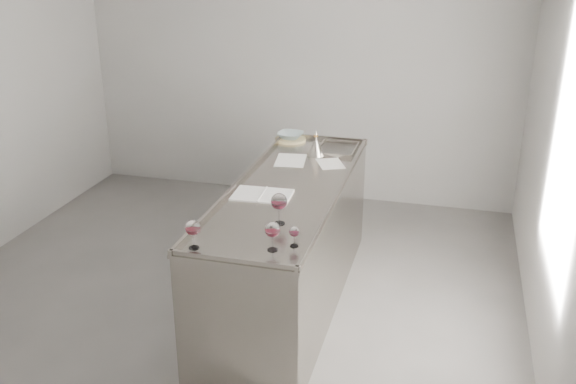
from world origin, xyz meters
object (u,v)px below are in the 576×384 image
(notebook, at_px, (262,195))
(ceramic_bowl, at_px, (290,135))
(counter, at_px, (289,245))
(wine_glass_middle, at_px, (279,202))
(wine_funnel, at_px, (316,147))
(wine_glass_left, at_px, (193,228))
(wine_glass_right, at_px, (272,230))
(wine_glass_small, at_px, (294,232))

(notebook, distance_m, ceramic_bowl, 1.30)
(counter, distance_m, ceramic_bowl, 1.23)
(wine_glass_middle, height_order, ceramic_bowl, wine_glass_middle)
(wine_funnel, bearing_deg, counter, -92.05)
(wine_glass_left, height_order, ceramic_bowl, wine_glass_left)
(wine_glass_left, distance_m, wine_glass_right, 0.45)
(counter, distance_m, wine_glass_middle, 0.88)
(wine_glass_left, xyz_separation_m, wine_glass_middle, (0.38, 0.45, 0.02))
(wine_glass_middle, bearing_deg, counter, 99.52)
(counter, bearing_deg, wine_glass_left, -104.28)
(counter, bearing_deg, wine_glass_small, -73.19)
(ceramic_bowl, distance_m, wine_funnel, 0.45)
(notebook, bearing_deg, counter, 55.26)
(wine_glass_right, bearing_deg, counter, 99.69)
(counter, height_order, wine_glass_small, wine_glass_small)
(wine_glass_small, xyz_separation_m, wine_funnel, (-0.25, 1.65, -0.02))
(wine_glass_small, xyz_separation_m, ceramic_bowl, (-0.55, 1.99, -0.04))
(counter, height_order, wine_glass_right, wine_glass_right)
(wine_glass_small, relative_size, wine_funnel, 0.59)
(wine_glass_left, relative_size, wine_glass_middle, 0.86)
(counter, distance_m, wine_glass_small, 1.10)
(wine_glass_right, distance_m, notebook, 0.84)
(wine_glass_middle, bearing_deg, notebook, 120.04)
(wine_funnel, bearing_deg, wine_glass_small, -81.47)
(wine_glass_left, bearing_deg, wine_glass_small, 17.31)
(ceramic_bowl, height_order, wine_funnel, wine_funnel)
(wine_glass_left, relative_size, wine_glass_right, 0.99)
(wine_glass_middle, xyz_separation_m, ceramic_bowl, (-0.38, 1.71, -0.10))
(wine_glass_right, relative_size, wine_glass_small, 1.39)
(wine_glass_right, bearing_deg, wine_funnel, 94.69)
(wine_glass_middle, xyz_separation_m, wine_funnel, (-0.08, 1.37, -0.08))
(wine_glass_middle, xyz_separation_m, notebook, (-0.24, 0.41, -0.14))
(ceramic_bowl, xyz_separation_m, wine_funnel, (0.30, -0.33, 0.02))
(wine_glass_right, bearing_deg, notebook, 111.38)
(wine_glass_middle, height_order, wine_funnel, wine_funnel)
(wine_glass_middle, relative_size, notebook, 0.49)
(wine_glass_right, bearing_deg, wine_glass_middle, 99.99)
(wine_glass_right, xyz_separation_m, notebook, (-0.30, 0.77, -0.12))
(notebook, bearing_deg, wine_glass_small, -62.22)
(wine_glass_middle, relative_size, wine_glass_right, 1.15)
(wine_glass_middle, relative_size, wine_funnel, 0.94)
(wine_glass_left, distance_m, notebook, 0.89)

